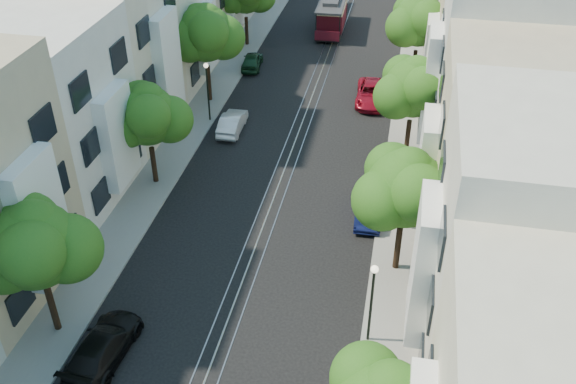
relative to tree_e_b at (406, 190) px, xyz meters
The scene contains 23 objects.
ground 20.91m from the tree_e_b, 110.89° to the left, with size 200.00×200.00×0.00m, color black.
sidewalk_east 19.59m from the tree_e_b, 90.03° to the left, with size 2.50×80.00×0.12m, color gray.
sidewalk_west 24.38m from the tree_e_b, 127.33° to the left, with size 2.50×80.00×0.12m, color gray.
rail_left 21.10m from the tree_e_b, 112.32° to the left, with size 0.06×80.00×0.02m, color gray.
rail_slot 20.90m from the tree_e_b, 110.89° to the left, with size 0.06×80.00×0.02m, color gray.
rail_right 20.72m from the tree_e_b, 109.43° to the left, with size 0.06×80.00×0.02m, color gray.
lane_line 20.91m from the tree_e_b, 110.89° to the left, with size 0.08×80.00×0.01m, color tan.
townhouses_east 19.50m from the tree_e_b, 76.32° to the left, with size 7.75×72.00×12.00m.
townhouses_west 26.92m from the tree_e_b, 135.29° to the left, with size 7.75×72.00×11.76m.
tree_e_b is the anchor object (origin of this frame).
tree_e_c 11.00m from the tree_e_b, 90.00° to the left, with size 4.84×3.99×6.52m.
tree_e_d 22.00m from the tree_e_b, 90.00° to the left, with size 5.01×4.16×6.85m.
tree_w_a 16.01m from the tree_e_b, 154.08° to the right, with size 4.93×4.08×6.68m.
tree_w_b 15.25m from the tree_e_b, 160.85° to the left, with size 4.72×3.87×6.27m.
tree_w_c 21.53m from the tree_e_b, 131.99° to the left, with size 5.13×4.28×7.09m.
lamp_east 5.41m from the tree_e_b, 100.93° to the right, with size 0.32×0.32×4.16m.
lamp_west 18.90m from the tree_e_b, 136.15° to the left, with size 0.32×0.32×4.16m.
cable_car 33.17m from the tree_e_b, 103.59° to the left, with size 2.54×7.52×2.87m.
parked_car_e_mid 6.07m from the tree_e_b, 113.22° to the left, with size 1.41×4.04×1.33m, color #0C133F.
parked_car_e_far 18.82m from the tree_e_b, 98.96° to the left, with size 2.22×4.82×1.34m, color maroon.
parked_car_w_near 14.82m from the tree_e_b, 145.57° to the right, with size 1.88×4.63×1.34m, color black.
parked_car_w_mid 17.24m from the tree_e_b, 134.14° to the left, with size 1.33×3.80×1.25m, color silver.
parked_car_w_far 26.15m from the tree_e_b, 119.86° to the left, with size 1.46×3.64×1.24m, color #15361F.
Camera 1 is at (6.66, -15.59, 21.14)m, focal length 40.00 mm.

